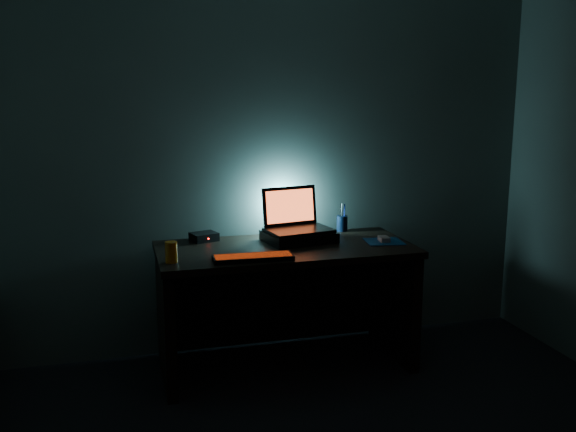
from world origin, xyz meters
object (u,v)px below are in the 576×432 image
Objects in this scene: pen_cup at (342,223)px; router at (204,237)px; keyboard at (253,257)px; juice_glass at (171,252)px; laptop at (295,220)px; mouse at (384,239)px.

pen_cup is 0.55× the size of router.
keyboard is at bearing -87.49° from router.
laptop is at bearing 22.92° from juice_glass.
laptop is 0.85m from juice_glass.
laptop is at bearing -157.43° from pen_cup.
juice_glass is at bearing -167.18° from mouse.
keyboard is at bearing -142.52° from pen_cup.
juice_glass reaches higher than router.
juice_glass is (-1.14, -0.48, 0.01)m from pen_cup.
juice_glass is 0.62× the size of router.
juice_glass is at bearing -167.43° from laptop.
router is at bearing 170.40° from mouse.
router reaches higher than mouse.
pen_cup reaches higher than router.
mouse is (0.85, 0.19, 0.00)m from keyboard.
keyboard is 4.44× the size of pen_cup.
pen_cup reaches higher than mouse.
juice_glass reaches higher than pen_cup.
laptop is 4.22× the size of pen_cup.
laptop is 0.95× the size of keyboard.
router is at bearing 113.75° from keyboard.
juice_glass is 0.50m from router.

